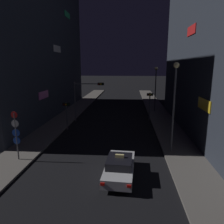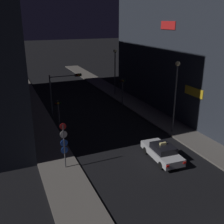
{
  "view_description": "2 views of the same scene",
  "coord_description": "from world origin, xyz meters",
  "views": [
    {
      "loc": [
        2.19,
        -2.27,
        7.23
      ],
      "look_at": [
        0.42,
        19.16,
        2.46
      ],
      "focal_mm": 33.7,
      "sensor_mm": 36.0,
      "label": 1
    },
    {
      "loc": [
        -10.09,
        -6.32,
        11.34
      ],
      "look_at": [
        0.28,
        17.99,
        2.03
      ],
      "focal_mm": 42.56,
      "sensor_mm": 36.0,
      "label": 2
    }
  ],
  "objects": [
    {
      "name": "sign_pole_left",
      "position": [
        -6.24,
        12.13,
        2.3
      ],
      "size": [
        0.59,
        0.1,
        3.78
      ],
      "color": "#47474C",
      "rests_on": "sidewalk_left"
    },
    {
      "name": "sidewalk_left",
      "position": [
        -6.69,
        28.54,
        0.08
      ],
      "size": [
        3.13,
        61.08,
        0.16
      ],
      "primitive_type": "cube",
      "color": "#5B5651",
      "rests_on": "ground_plane"
    },
    {
      "name": "traffic_light_right_kerb",
      "position": [
        4.87,
        25.14,
        2.72
      ],
      "size": [
        0.8,
        0.42,
        3.8
      ],
      "color": "#47474C",
      "rests_on": "ground_plane"
    },
    {
      "name": "street_lamp_near_block",
      "position": [
        5.79,
        14.76,
        4.91
      ],
      "size": [
        0.46,
        0.46,
        7.33
      ],
      "color": "#47474C",
      "rests_on": "sidewalk_right"
    },
    {
      "name": "taxi",
      "position": [
        1.64,
        10.4,
        0.74
      ],
      "size": [
        2.04,
        4.54,
        1.62
      ],
      "color": "#B7B7BC",
      "rests_on": "ground_plane"
    },
    {
      "name": "traffic_light_left_kerb",
      "position": [
        -4.87,
        20.48,
        2.33
      ],
      "size": [
        0.8,
        0.42,
        3.21
      ],
      "color": "#47474C",
      "rests_on": "ground_plane"
    },
    {
      "name": "street_lamp_far_block",
      "position": [
        6.22,
        30.73,
        4.91
      ],
      "size": [
        0.52,
        0.52,
        6.88
      ],
      "color": "#47474C",
      "rests_on": "sidewalk_right"
    },
    {
      "name": "sidewalk_right",
      "position": [
        6.69,
        28.54,
        0.08
      ],
      "size": [
        3.13,
        61.08,
        0.16
      ],
      "primitive_type": "cube",
      "color": "#5B5651",
      "rests_on": "ground_plane"
    },
    {
      "name": "traffic_light_overhead",
      "position": [
        -3.4,
        24.32,
        3.76
      ],
      "size": [
        3.91,
        0.42,
        5.19
      ],
      "color": "#47474C",
      "rests_on": "ground_plane"
    },
    {
      "name": "building_facade_right",
      "position": [
        11.81,
        20.32,
        11.56
      ],
      "size": [
        7.19,
        27.1,
        23.13
      ],
      "color": "#282D38",
      "rests_on": "ground_plane"
    }
  ]
}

